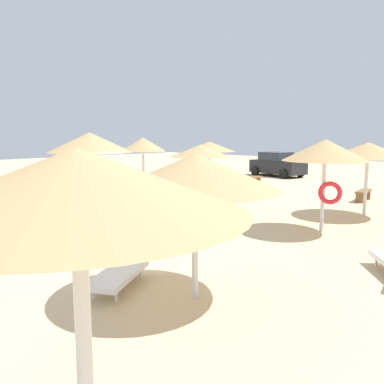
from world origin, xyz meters
The scene contains 16 objects.
ground_plane centered at (0.00, 0.00, 0.00)m, with size 80.00×80.00×0.00m, color beige.
parasol_0 centered at (-7.00, 6.86, 2.47)m, with size 2.28×2.28×2.82m.
parasol_1 centered at (-2.22, 5.84, 2.32)m, with size 2.39×2.39×2.58m.
parasol_2 centered at (3.66, -0.80, 2.32)m, with size 3.03×3.03×2.65m.
parasol_3 centered at (-2.43, 0.94, 2.72)m, with size 2.61×2.61×3.04m.
parasol_6 centered at (3.17, 8.86, 2.40)m, with size 2.79×2.79×2.69m.
parasol_7 centered at (5.97, -4.47, 2.65)m, with size 2.42×2.42×2.90m.
parasol_8 centered at (-5.49, 10.13, 2.32)m, with size 2.73×2.73×2.60m.
parasol_9 centered at (3.11, 5.52, 2.48)m, with size 2.54×2.54×2.84m.
lounger_0 centered at (-7.81, 8.42, 0.32)m, with size 0.78×1.93×0.73m.
lounger_1 centered at (-0.34, 5.33, 0.31)m, with size 2.00×1.43×0.61m.
lounger_2 centered at (2.19, -1.36, 0.32)m, with size 1.46×1.93×0.80m.
lounger_3 centered at (-2.69, 2.29, 0.32)m, with size 1.89×1.64×0.73m.
bench_0 centered at (1.88, 12.23, 0.35)m, with size 0.59×1.54×0.49m.
bench_1 centered at (-5.01, 13.56, 0.35)m, with size 0.50×1.52×0.49m.
parked_car centered at (-6.67, 18.94, 0.82)m, with size 4.24×2.56×1.72m.
Camera 1 is at (8.41, -5.90, 2.98)m, focal length 37.22 mm.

